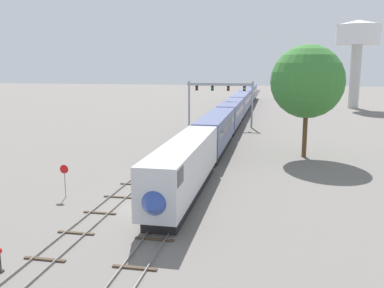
% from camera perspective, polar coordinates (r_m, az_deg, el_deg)
% --- Properties ---
extents(ground_plane, '(400.00, 400.00, 0.00)m').
position_cam_1_polar(ground_plane, '(34.22, -5.55, -8.58)').
color(ground_plane, slate).
extents(track_main, '(2.60, 200.00, 0.16)m').
position_cam_1_polar(track_main, '(91.91, 6.36, 3.65)').
color(track_main, slate).
rests_on(track_main, ground).
extents(track_near, '(2.60, 160.00, 0.16)m').
position_cam_1_polar(track_near, '(72.95, 0.73, 1.88)').
color(track_near, slate).
rests_on(track_near, ground).
extents(passenger_train, '(3.04, 120.55, 4.80)m').
position_cam_1_polar(passenger_train, '(85.62, 6.05, 4.85)').
color(passenger_train, silver).
rests_on(passenger_train, ground).
extents(signal_gantry, '(12.10, 0.49, 8.33)m').
position_cam_1_polar(signal_gantry, '(76.76, 3.83, 6.82)').
color(signal_gantry, '#999BA0').
rests_on(signal_gantry, ground).
extents(water_tower, '(10.97, 10.97, 22.26)m').
position_cam_1_polar(water_tower, '(118.14, 21.47, 13.15)').
color(water_tower, beige).
rests_on(water_tower, ground).
extents(switch_stand, '(0.36, 0.24, 1.46)m').
position_cam_1_polar(switch_stand, '(26.28, -24.46, -14.47)').
color(switch_stand, black).
rests_on(switch_stand, ground).
extents(stop_sign, '(0.76, 0.08, 2.88)m').
position_cam_1_polar(stop_sign, '(37.72, -16.83, -4.19)').
color(stop_sign, gray).
rests_on(stop_sign, ground).
extents(trackside_tree_left, '(8.82, 8.82, 13.65)m').
position_cam_1_polar(trackside_tree_left, '(52.97, 15.32, 8.13)').
color(trackside_tree_left, brown).
rests_on(trackside_tree_left, ground).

